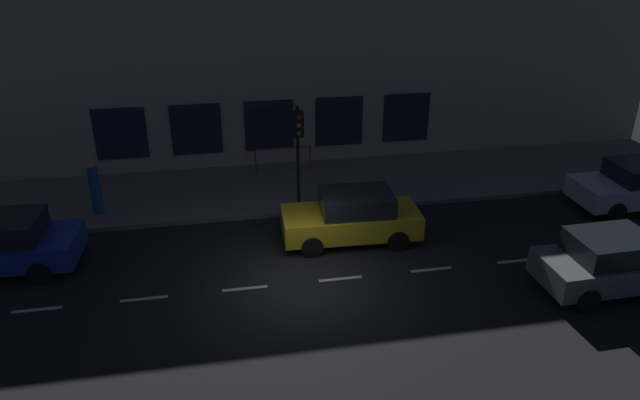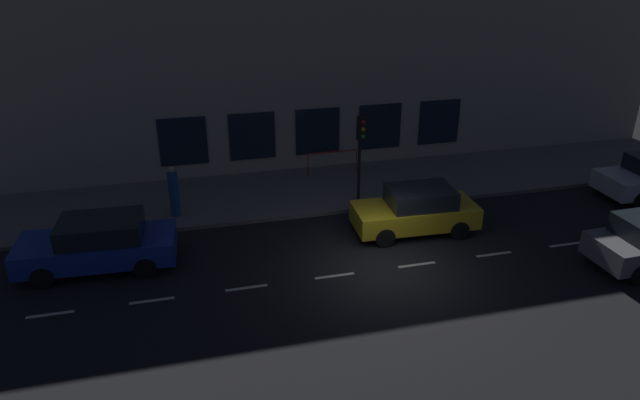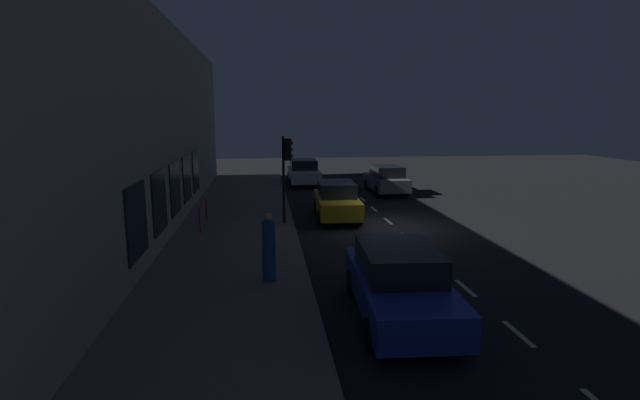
{
  "view_description": "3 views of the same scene",
  "coord_description": "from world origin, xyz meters",
  "px_view_note": "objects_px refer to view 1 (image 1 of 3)",
  "views": [
    {
      "loc": [
        -13.32,
        2.04,
        8.8
      ],
      "look_at": [
        2.26,
        -0.85,
        1.35
      ],
      "focal_mm": 33.15,
      "sensor_mm": 36.0,
      "label": 1
    },
    {
      "loc": [
        -13.9,
        5.57,
        8.97
      ],
      "look_at": [
        2.64,
        1.38,
        1.27
      ],
      "focal_mm": 32.19,
      "sensor_mm": 36.0,
      "label": 2
    },
    {
      "loc": [
        5.16,
        17.94,
        4.49
      ],
      "look_at": [
        3.01,
        -0.05,
        1.15
      ],
      "focal_mm": 26.49,
      "sensor_mm": 36.0,
      "label": 3
    }
  ],
  "objects_px": {
    "parked_car_1": "(639,185)",
    "pedestrian_0": "(95,190)",
    "parked_car_0": "(611,262)",
    "parked_car_3": "(352,217)",
    "traffic_light": "(298,136)"
  },
  "relations": [
    {
      "from": "parked_car_0",
      "to": "pedestrian_0",
      "type": "xyz_separation_m",
      "value": [
        6.78,
        13.84,
        0.21
      ]
    },
    {
      "from": "traffic_light",
      "to": "parked_car_3",
      "type": "height_order",
      "value": "traffic_light"
    },
    {
      "from": "parked_car_0",
      "to": "pedestrian_0",
      "type": "distance_m",
      "value": 15.42
    },
    {
      "from": "traffic_light",
      "to": "pedestrian_0",
      "type": "height_order",
      "value": "traffic_light"
    },
    {
      "from": "traffic_light",
      "to": "pedestrian_0",
      "type": "relative_size",
      "value": 1.91
    },
    {
      "from": "traffic_light",
      "to": "parked_car_1",
      "type": "height_order",
      "value": "traffic_light"
    },
    {
      "from": "parked_car_0",
      "to": "parked_car_1",
      "type": "xyz_separation_m",
      "value": [
        4.35,
        -4.07,
        0.0
      ]
    },
    {
      "from": "parked_car_1",
      "to": "parked_car_3",
      "type": "relative_size",
      "value": 1.03
    },
    {
      "from": "parked_car_1",
      "to": "pedestrian_0",
      "type": "xyz_separation_m",
      "value": [
        2.43,
        17.91,
        0.2
      ]
    },
    {
      "from": "parked_car_1",
      "to": "parked_car_3",
      "type": "height_order",
      "value": "same"
    },
    {
      "from": "parked_car_0",
      "to": "parked_car_3",
      "type": "relative_size",
      "value": 0.92
    },
    {
      "from": "parked_car_1",
      "to": "traffic_light",
      "type": "bearing_deg",
      "value": 81.76
    },
    {
      "from": "parked_car_0",
      "to": "parked_car_1",
      "type": "distance_m",
      "value": 5.96
    },
    {
      "from": "parked_car_0",
      "to": "pedestrian_0",
      "type": "bearing_deg",
      "value": -117.36
    },
    {
      "from": "parked_car_1",
      "to": "pedestrian_0",
      "type": "height_order",
      "value": "pedestrian_0"
    }
  ]
}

